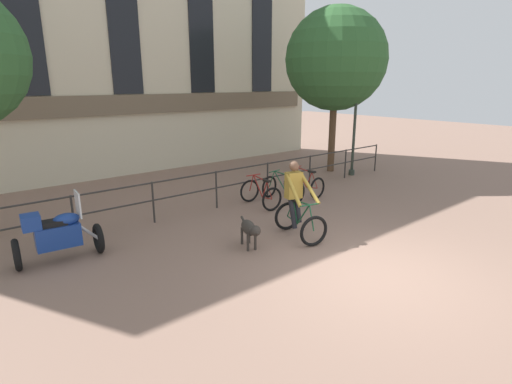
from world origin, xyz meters
The scene contains 11 objects.
ground_plane centered at (0.00, 0.00, 0.00)m, with size 60.00×60.00×0.00m, color #846656.
canal_railing centered at (0.00, 5.20, 0.71)m, with size 15.05×0.05×1.05m.
building_facade centered at (0.00, 10.99, 5.48)m, with size 18.00×0.72×11.01m.
cyclist_with_bike centered at (0.24, 2.32, 0.76)m, with size 0.94×1.30×1.70m.
dog centered at (-1.05, 2.42, 0.44)m, with size 0.47×1.03×0.63m.
parked_motorcycle centered at (-4.30, 4.31, 0.56)m, with size 1.62×0.77×1.35m.
parked_bicycle_near_lamp centered at (1.04, 4.54, 0.36)m, with size 0.73×1.15×0.86m.
parked_bicycle_mid_left centered at (1.92, 4.54, 0.36)m, with size 0.83×1.20×0.86m.
parked_bicycle_mid_right centered at (2.80, 4.54, 0.36)m, with size 0.72×1.15×0.86m.
street_lamp centered at (6.23, 5.35, 2.32)m, with size 0.28×0.28×4.11m.
tree_canalside_right centered at (6.17, 6.33, 4.18)m, with size 3.72×3.72×6.06m.
Camera 1 is at (-5.92, -3.66, 3.39)m, focal length 28.00 mm.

